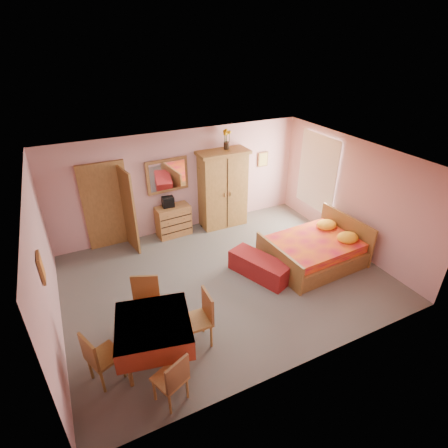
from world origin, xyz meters
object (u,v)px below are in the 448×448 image
dining_table (155,340)px  floor_lamp (204,198)px  chest_of_drawers (174,221)px  sunflower_vase (227,139)px  chair_east (197,320)px  bench (259,267)px  chair_south (170,378)px  wardrobe (223,189)px  chair_west (104,356)px  stereo (168,202)px  wall_mirror (167,175)px  chair_north (145,308)px  bed (314,244)px

dining_table → floor_lamp: bearing=56.8°
chest_of_drawers → dining_table: dining_table is taller
sunflower_vase → chair_east: sunflower_vase is taller
bench → chair_east: (-1.89, -1.13, 0.27)m
floor_lamp → dining_table: bearing=-123.2°
bench → chair_south: chair_south is taller
floor_lamp → dining_table: (-2.42, -3.71, -0.42)m
floor_lamp → wardrobe: bearing=-12.0°
bench → chest_of_drawers: bearing=113.5°
chair_west → dining_table: bearing=69.2°
wardrobe → stereo: bearing=178.1°
wall_mirror → stereo: bearing=-122.1°
wall_mirror → floor_lamp: (0.88, -0.13, -0.72)m
sunflower_vase → chair_north: size_ratio=0.48×
wall_mirror → stereo: size_ratio=3.76×
sunflower_vase → chair_west: size_ratio=0.53×
chair_west → chair_south: bearing=23.1°
sunflower_vase → chair_east: size_ratio=0.50×
wall_mirror → chair_north: bearing=-119.8°
wardrobe → dining_table: bearing=-128.4°
bench → sunflower_vase: bearing=79.7°
chest_of_drawers → floor_lamp: bearing=1.5°
wardrobe → chair_east: bearing=-121.1°
wall_mirror → stereo: wall_mirror is taller
chest_of_drawers → wardrobe: bearing=-4.7°
chair_east → chest_of_drawers: bearing=-11.2°
stereo → chair_west: stereo is taller
stereo → chest_of_drawers: bearing=-23.6°
wall_mirror → floor_lamp: size_ratio=0.64×
chest_of_drawers → floor_lamp: 0.99m
chair_west → stereo: bearing=127.4°
chair_east → dining_table: bearing=94.7°
chest_of_drawers → chair_south: bearing=-113.1°
bench → chair_east: chair_east is taller
chest_of_drawers → wardrobe: wardrobe is taller
wall_mirror → chair_north: (-1.50, -3.17, -1.04)m
chest_of_drawers → wardrobe: size_ratio=0.41×
floor_lamp → wardrobe: 0.55m
sunflower_vase → bed: bearing=-71.4°
chest_of_drawers → bed: bed is taller
bed → stereo: bearing=131.0°
wardrobe → chair_west: size_ratio=2.18×
bed → chair_south: 4.36m
bed → chair_east: chair_east is taller
chair_west → chest_of_drawers: bearing=126.1°
dining_table → chair_south: size_ratio=1.25×
stereo → sunflower_vase: 2.11m
sunflower_vase → bench: (-0.46, -2.51, -2.07)m
stereo → chair_north: stereo is taller
bed → chair_south: (-3.95, -1.84, -0.03)m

